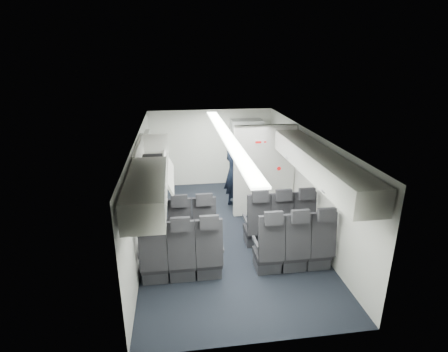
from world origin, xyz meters
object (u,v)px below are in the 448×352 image
object	(u,v)px
seat_row_mid	(239,253)
carry_on_bag	(153,161)
boarding_door	(149,171)
galley_unit	(246,153)
seat_row_front	(231,228)
flight_attendant	(234,172)

from	to	relation	value
seat_row_mid	carry_on_bag	world-z (taller)	carry_on_bag
carry_on_bag	boarding_door	bearing A→B (deg)	95.84
seat_row_mid	boarding_door	distance (m)	3.45
galley_unit	carry_on_bag	distance (m)	4.00
galley_unit	seat_row_front	bearing A→B (deg)	-106.28
boarding_door	seat_row_mid	bearing A→B (deg)	-61.23
flight_attendant	carry_on_bag	distance (m)	2.63
seat_row_mid	carry_on_bag	size ratio (longest dim) A/B	9.31
boarding_door	seat_row_front	bearing A→B (deg)	-51.84
boarding_door	flight_attendant	world-z (taller)	boarding_door
boarding_door	carry_on_bag	bearing A→B (deg)	-83.21
carry_on_bag	galley_unit	bearing A→B (deg)	52.06
seat_row_mid	flight_attendant	xyz separation A→B (m)	(0.37, 2.75, 0.50)
flight_attendant	carry_on_bag	xyz separation A→B (m)	(-1.77, -1.73, 0.88)
seat_row_mid	galley_unit	bearing A→B (deg)	77.12
seat_row_front	galley_unit	world-z (taller)	galley_unit
boarding_door	flight_attendant	bearing A→B (deg)	-6.58
seat_row_mid	flight_attendant	size ratio (longest dim) A/B	1.84
seat_row_mid	galley_unit	size ratio (longest dim) A/B	1.75
galley_unit	flight_attendant	bearing A→B (deg)	-112.60
galley_unit	boarding_door	bearing A→B (deg)	-155.72
boarding_door	flight_attendant	distance (m)	2.02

